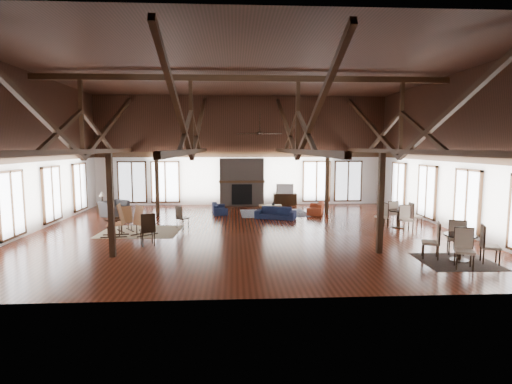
{
  "coord_description": "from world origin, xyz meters",
  "views": [
    {
      "loc": [
        -0.41,
        -15.19,
        3.23
      ],
      "look_at": [
        0.48,
        1.0,
        1.39
      ],
      "focal_mm": 28.0,
      "sensor_mm": 36.0,
      "label": 1
    }
  ],
  "objects": [
    {
      "name": "vase",
      "position": [
        1.47,
        3.84,
        0.5
      ],
      "size": [
        0.21,
        0.21,
        0.17
      ],
      "primitive_type": "imported",
      "rotation": [
        0.0,
        0.0,
        0.31
      ],
      "color": "#B2B2B2",
      "rests_on": "coffee_table"
    },
    {
      "name": "wall_back",
      "position": [
        0.0,
        7.0,
        3.0
      ],
      "size": [
        16.0,
        0.02,
        6.0
      ],
      "primitive_type": "cube",
      "color": "silver",
      "rests_on": "floor"
    },
    {
      "name": "ceiling_fan",
      "position": [
        0.5,
        -1.0,
        3.73
      ],
      "size": [
        1.6,
        1.6,
        0.75
      ],
      "color": "black",
      "rests_on": "roof_truss"
    },
    {
      "name": "sofa_orange",
      "position": [
        3.56,
        3.92,
        0.26
      ],
      "size": [
        1.91,
        1.18,
        0.52
      ],
      "primitive_type": "imported",
      "rotation": [
        0.0,
        0.0,
        -1.86
      ],
      "color": "#9D3B1E",
      "rests_on": "floor"
    },
    {
      "name": "rocking_chair_b",
      "position": [
        -3.8,
        -0.67,
        0.53
      ],
      "size": [
        0.93,
        0.94,
        1.12
      ],
      "rotation": [
        0.0,
        0.0,
        -0.78
      ],
      "color": "#975F39",
      "rests_on": "floor"
    },
    {
      "name": "cup_near",
      "position": [
        6.05,
        -4.45,
        0.81
      ],
      "size": [
        0.14,
        0.14,
        0.09
      ],
      "primitive_type": "imported",
      "rotation": [
        0.0,
        0.0,
        0.34
      ],
      "color": "#B2B2B2",
      "rests_on": "cafe_table_near"
    },
    {
      "name": "cup_far",
      "position": [
        6.16,
        0.31,
        0.75
      ],
      "size": [
        0.14,
        0.14,
        0.09
      ],
      "primitive_type": "imported",
      "rotation": [
        0.0,
        0.0,
        -0.36
      ],
      "color": "#B2B2B2",
      "rests_on": "cafe_table_far"
    },
    {
      "name": "fireplace",
      "position": [
        0.0,
        6.67,
        1.29
      ],
      "size": [
        2.5,
        0.69,
        2.6
      ],
      "color": "brown",
      "rests_on": "floor"
    },
    {
      "name": "side_table_lamp",
      "position": [
        -6.82,
        4.36,
        0.41
      ],
      "size": [
        0.42,
        0.42,
        1.08
      ],
      "color": "black",
      "rests_on": "floor"
    },
    {
      "name": "armchair",
      "position": [
        -6.03,
        3.53,
        0.36
      ],
      "size": [
        1.43,
        1.47,
        0.72
      ],
      "primitive_type": "imported",
      "rotation": [
        0.0,
        0.0,
        0.97
      ],
      "color": "#313133",
      "rests_on": "floor"
    },
    {
      "name": "ceiling",
      "position": [
        0.0,
        0.0,
        6.0
      ],
      "size": [
        16.0,
        14.0,
        0.02
      ],
      "primitive_type": "cube",
      "color": "black",
      "rests_on": "wall_back"
    },
    {
      "name": "wall_right",
      "position": [
        8.0,
        0.0,
        3.0
      ],
      "size": [
        0.02,
        14.0,
        6.0
      ],
      "primitive_type": "cube",
      "color": "silver",
      "rests_on": "floor"
    },
    {
      "name": "roof_truss",
      "position": [
        0.0,
        0.0,
        4.03
      ],
      "size": [
        15.6,
        14.07,
        3.14
      ],
      "color": "black",
      "rests_on": "wall_back"
    },
    {
      "name": "rug_navy",
      "position": [
        1.51,
        3.96,
        0.01
      ],
      "size": [
        3.27,
        2.49,
        0.01
      ],
      "primitive_type": "cube",
      "rotation": [
        0.0,
        0.0,
        0.03
      ],
      "color": "#192348",
      "rests_on": "floor"
    },
    {
      "name": "rocking_chair_c",
      "position": [
        -4.62,
        -0.79,
        0.56
      ],
      "size": [
        0.96,
        0.58,
        1.18
      ],
      "rotation": [
        0.0,
        0.0,
        1.67
      ],
      "color": "#975F39",
      "rests_on": "floor"
    },
    {
      "name": "rug_tan",
      "position": [
        -4.02,
        0.02,
        0.01
      ],
      "size": [
        3.01,
        2.41,
        0.01
      ],
      "primitive_type": "cube",
      "rotation": [
        0.0,
        0.0,
        -0.04
      ],
      "color": "tan",
      "rests_on": "floor"
    },
    {
      "name": "post_grid",
      "position": [
        0.0,
        0.0,
        1.52
      ],
      "size": [
        8.16,
        7.16,
        3.05
      ],
      "color": "black",
      "rests_on": "floor"
    },
    {
      "name": "wall_front",
      "position": [
        0.0,
        -7.0,
        3.0
      ],
      "size": [
        16.0,
        0.02,
        6.0
      ],
      "primitive_type": "cube",
      "color": "silver",
      "rests_on": "floor"
    },
    {
      "name": "side_chair_a",
      "position": [
        -2.52,
        0.45,
        0.54
      ],
      "size": [
        0.55,
        0.55,
        0.93
      ],
      "rotation": [
        0.0,
        0.0,
        -0.76
      ],
      "color": "black",
      "rests_on": "floor"
    },
    {
      "name": "sofa_navy_front",
      "position": [
        1.44,
        2.48,
        0.26
      ],
      "size": [
        1.93,
        1.24,
        0.52
      ],
      "primitive_type": "imported",
      "rotation": [
        0.0,
        0.0,
        -0.33
      ],
      "color": "#131A36",
      "rests_on": "floor"
    },
    {
      "name": "tv_console",
      "position": [
        2.41,
        6.75,
        0.32
      ],
      "size": [
        1.27,
        0.48,
        0.63
      ],
      "primitive_type": "cube",
      "color": "black",
      "rests_on": "floor"
    },
    {
      "name": "side_chair_b",
      "position": [
        -3.23,
        -2.26,
        0.63
      ],
      "size": [
        0.59,
        0.59,
        1.09
      ],
      "rotation": [
        0.0,
        0.0,
        0.37
      ],
      "color": "black",
      "rests_on": "floor"
    },
    {
      "name": "television",
      "position": [
        2.39,
        6.75,
        0.91
      ],
      "size": [
        0.96,
        0.18,
        0.55
      ],
      "primitive_type": "imported",
      "rotation": [
        0.0,
        0.0,
        -0.06
      ],
      "color": "#B2B2B2",
      "rests_on": "tv_console"
    },
    {
      "name": "floor",
      "position": [
        0.0,
        0.0,
        0.0
      ],
      "size": [
        16.0,
        16.0,
        0.0
      ],
      "primitive_type": "plane",
      "color": "#5B2213",
      "rests_on": "ground"
    },
    {
      "name": "rug_dark",
      "position": [
        5.86,
        -4.54,
        0.01
      ],
      "size": [
        2.05,
        1.87,
        0.01
      ],
      "primitive_type": "cube",
      "rotation": [
        0.0,
        0.0,
        -0.03
      ],
      "color": "black",
      "rests_on": "floor"
    },
    {
      "name": "cafe_table_far",
      "position": [
        6.16,
        0.25,
        0.49
      ],
      "size": [
        1.88,
        1.88,
        0.98
      ],
      "rotation": [
        0.0,
        0.0,
        0.03
      ],
      "color": "black",
      "rests_on": "floor"
    },
    {
      "name": "coffee_table",
      "position": [
        1.33,
        3.93,
        0.36
      ],
      "size": [
        1.09,
        0.55,
        0.42
      ],
      "rotation": [
        0.0,
        0.0,
        0.01
      ],
      "color": "brown",
      "rests_on": "floor"
    },
    {
      "name": "rocking_chair_a",
      "position": [
        -4.56,
        0.05,
        0.47
      ],
      "size": [
        0.77,
        0.86,
        0.99
      ],
      "rotation": [
        0.0,
        0.0,
        0.6
      ],
      "color": "#975F39",
      "rests_on": "floor"
    },
    {
      "name": "wall_left",
      "position": [
        -8.0,
        0.0,
        3.0
      ],
      "size": [
        0.02,
        14.0,
        6.0
      ],
      "primitive_type": "cube",
      "color": "silver",
      "rests_on": "floor"
    },
    {
      "name": "cafe_table_near",
      "position": [
        5.97,
        -4.46,
        0.53
      ],
      "size": [
        2.05,
        2.05,
        1.06
      ],
      "rotation": [
        0.0,
        0.0,
        -0.39
      ],
      "color": "black",
      "rests_on": "floor"
    },
    {
      "name": "sofa_navy_left",
      "position": [
        -1.13,
        4.14,
        0.24
      ],
      "size": [
        1.74,
        0.85,
        0.49
      ],
      "primitive_type": "imported",
      "rotation": [
        0.0,
        0.0,
        1.69
      ],
      "color": "#141B38",
      "rests_on": "floor"
    }
  ]
}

